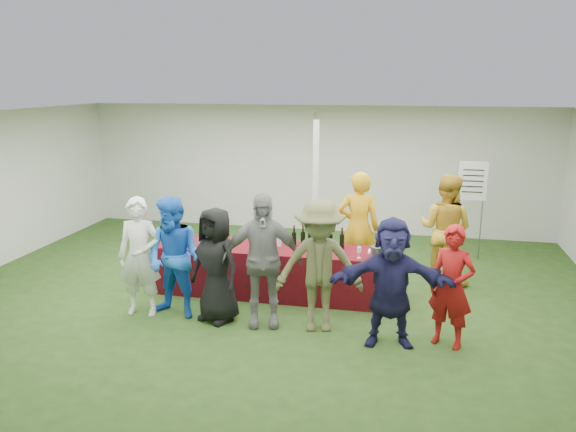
% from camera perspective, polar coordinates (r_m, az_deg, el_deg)
% --- Properties ---
extents(ground, '(60.00, 60.00, 0.00)m').
position_cam_1_polar(ground, '(8.65, -1.91, -8.12)').
color(ground, '#284719').
rests_on(ground, ground).
extents(tent, '(10.00, 10.00, 10.00)m').
position_cam_1_polar(tent, '(9.30, 2.81, 2.10)').
color(tent, white).
rests_on(tent, ground).
extents(serving_table, '(3.60, 0.80, 0.75)m').
position_cam_1_polar(serving_table, '(8.59, -1.31, -5.61)').
color(serving_table, maroon).
rests_on(serving_table, ground).
extents(wine_bottles, '(0.80, 0.12, 0.32)m').
position_cam_1_polar(wine_bottles, '(8.47, 2.98, -2.40)').
color(wine_bottles, black).
rests_on(wine_bottles, serving_table).
extents(wine_glasses, '(2.69, 0.12, 0.16)m').
position_cam_1_polar(wine_glasses, '(8.30, -4.69, -2.82)').
color(wine_glasses, silver).
rests_on(wine_glasses, serving_table).
extents(water_bottle, '(0.07, 0.07, 0.23)m').
position_cam_1_polar(water_bottle, '(8.51, -0.89, -2.42)').
color(water_bottle, silver).
rests_on(water_bottle, serving_table).
extents(bar_towel, '(0.25, 0.18, 0.03)m').
position_cam_1_polar(bar_towel, '(8.31, 9.03, -3.62)').
color(bar_towel, white).
rests_on(bar_towel, serving_table).
extents(dump_bucket, '(0.23, 0.23, 0.18)m').
position_cam_1_polar(dump_bucket, '(8.03, 9.18, -3.69)').
color(dump_bucket, slate).
rests_on(dump_bucket, serving_table).
extents(wine_list_sign, '(0.50, 0.03, 1.80)m').
position_cam_1_polar(wine_list_sign, '(10.61, 18.21, 2.69)').
color(wine_list_sign, slate).
rests_on(wine_list_sign, ground).
extents(staff_pourer, '(0.70, 0.50, 1.82)m').
position_cam_1_polar(staff_pourer, '(9.03, 7.17, -1.19)').
color(staff_pourer, gold).
rests_on(staff_pourer, ground).
extents(staff_back, '(1.07, 0.97, 1.79)m').
position_cam_1_polar(staff_back, '(9.29, 15.70, -1.30)').
color(staff_back, gold).
rests_on(staff_back, ground).
extents(customer_0, '(0.64, 0.46, 1.67)m').
position_cam_1_polar(customer_0, '(8.03, -14.82, -4.02)').
color(customer_0, white).
rests_on(customer_0, ground).
extents(customer_1, '(0.94, 0.80, 1.69)m').
position_cam_1_polar(customer_1, '(7.84, -11.45, -4.19)').
color(customer_1, blue).
rests_on(customer_1, ground).
extents(customer_2, '(0.91, 0.78, 1.58)m').
position_cam_1_polar(customer_2, '(7.63, -7.32, -4.95)').
color(customer_2, black).
rests_on(customer_2, ground).
extents(customer_3, '(1.13, 0.67, 1.81)m').
position_cam_1_polar(customer_3, '(7.41, -2.66, -4.49)').
color(customer_3, slate).
rests_on(customer_3, ground).
extents(customer_4, '(1.23, 0.84, 1.75)m').
position_cam_1_polar(customer_4, '(7.27, 3.21, -5.12)').
color(customer_4, brown).
rests_on(customer_4, ground).
extents(customer_5, '(1.55, 0.64, 1.62)m').
position_cam_1_polar(customer_5, '(7.00, 10.42, -6.64)').
color(customer_5, '#1C1B44').
rests_on(customer_5, ground).
extents(customer_6, '(0.66, 0.56, 1.53)m').
position_cam_1_polar(customer_6, '(7.15, 16.27, -6.91)').
color(customer_6, maroon).
rests_on(customer_6, ground).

